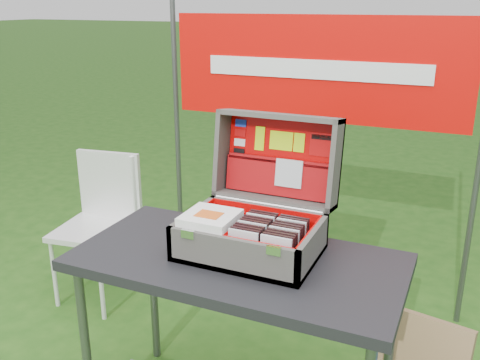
% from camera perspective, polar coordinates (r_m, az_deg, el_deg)
% --- Properties ---
extents(table, '(1.20, 0.60, 0.75)m').
position_cam_1_polar(table, '(2.16, -0.26, -17.11)').
color(table, black).
rests_on(table, ground).
extents(table_top, '(1.20, 0.60, 0.04)m').
position_cam_1_polar(table_top, '(1.98, -0.27, -8.73)').
color(table_top, black).
rests_on(table_top, ground).
extents(table_leg_fl, '(0.04, 0.04, 0.71)m').
position_cam_1_polar(table_leg_fl, '(2.26, -16.12, -16.88)').
color(table_leg_fl, '#59595B').
rests_on(table_leg_fl, ground).
extents(table_leg_bl, '(0.04, 0.04, 0.71)m').
position_cam_1_polar(table_leg_bl, '(2.58, -9.22, -11.57)').
color(table_leg_bl, '#59595B').
rests_on(table_leg_bl, ground).
extents(table_leg_br, '(0.04, 0.04, 0.71)m').
position_cam_1_polar(table_leg_br, '(2.25, 15.66, -16.94)').
color(table_leg_br, '#59595B').
rests_on(table_leg_br, ground).
extents(suitcase, '(0.49, 0.51, 0.47)m').
position_cam_1_polar(suitcase, '(1.95, 1.78, -0.94)').
color(suitcase, '#58564F').
rests_on(suitcase, table).
extents(suitcase_base_bottom, '(0.49, 0.35, 0.02)m').
position_cam_1_polar(suitcase_base_bottom, '(1.99, 1.06, -7.61)').
color(suitcase_base_bottom, '#58564F').
rests_on(suitcase_base_bottom, table_top).
extents(suitcase_base_wall_front, '(0.49, 0.02, 0.13)m').
position_cam_1_polar(suitcase_base_wall_front, '(1.83, -1.00, -8.12)').
color(suitcase_base_wall_front, '#58564F').
rests_on(suitcase_base_wall_front, table_top).
extents(suitcase_base_wall_back, '(0.49, 0.02, 0.13)m').
position_cam_1_polar(suitcase_base_wall_back, '(2.11, 2.84, -4.40)').
color(suitcase_base_wall_back, '#58564F').
rests_on(suitcase_base_wall_back, table_top).
extents(suitcase_base_wall_left, '(0.02, 0.35, 0.13)m').
position_cam_1_polar(suitcase_base_wall_left, '(2.06, -5.03, -4.99)').
color(suitcase_base_wall_left, '#58564F').
rests_on(suitcase_base_wall_left, table_top).
extents(suitcase_base_wall_right, '(0.02, 0.35, 0.13)m').
position_cam_1_polar(suitcase_base_wall_right, '(1.90, 7.73, -7.30)').
color(suitcase_base_wall_right, '#58564F').
rests_on(suitcase_base_wall_right, table_top).
extents(suitcase_liner_floor, '(0.45, 0.31, 0.01)m').
position_cam_1_polar(suitcase_liner_floor, '(1.99, 1.06, -7.28)').
color(suitcase_liner_floor, '#C10002').
rests_on(suitcase_liner_floor, suitcase_base_bottom).
extents(suitcase_latch_left, '(0.05, 0.01, 0.03)m').
position_cam_1_polar(suitcase_latch_left, '(1.86, -5.58, -5.77)').
color(suitcase_latch_left, silver).
rests_on(suitcase_latch_left, suitcase_base_wall_front).
extents(suitcase_latch_right, '(0.05, 0.01, 0.03)m').
position_cam_1_polar(suitcase_latch_right, '(1.74, 3.63, -7.54)').
color(suitcase_latch_right, silver).
rests_on(suitcase_latch_right, suitcase_base_wall_front).
extents(suitcase_hinge, '(0.44, 0.02, 0.02)m').
position_cam_1_polar(suitcase_hinge, '(2.09, 2.97, -2.64)').
color(suitcase_hinge, silver).
rests_on(suitcase_hinge, suitcase_base_wall_back).
extents(suitcase_lid_back, '(0.49, 0.07, 0.35)m').
position_cam_1_polar(suitcase_lid_back, '(2.17, 4.45, 2.48)').
color(suitcase_lid_back, '#58564F').
rests_on(suitcase_lid_back, suitcase_base_wall_back).
extents(suitcase_lid_rim_far, '(0.49, 0.13, 0.04)m').
position_cam_1_polar(suitcase_lid_rim_far, '(2.10, 4.28, 6.81)').
color(suitcase_lid_rim_far, '#58564F').
rests_on(suitcase_lid_rim_far, suitcase_lid_back).
extents(suitcase_lid_rim_near, '(0.49, 0.13, 0.04)m').
position_cam_1_polar(suitcase_lid_rim_near, '(2.15, 3.62, -2.06)').
color(suitcase_lid_rim_near, '#58564F').
rests_on(suitcase_lid_rim_near, suitcase_lid_back).
extents(suitcase_lid_rim_left, '(0.02, 0.18, 0.37)m').
position_cam_1_polar(suitcase_lid_rim_left, '(2.21, -1.84, 3.03)').
color(suitcase_lid_rim_left, '#58564F').
rests_on(suitcase_lid_rim_left, suitcase_lid_back).
extents(suitcase_lid_rim_right, '(0.02, 0.18, 0.37)m').
position_cam_1_polar(suitcase_lid_rim_right, '(2.06, 10.15, 1.55)').
color(suitcase_lid_rim_right, '#58564F').
rests_on(suitcase_lid_rim_right, suitcase_lid_back).
extents(suitcase_lid_liner, '(0.45, 0.05, 0.31)m').
position_cam_1_polar(suitcase_lid_liner, '(2.16, 4.34, 2.45)').
color(suitcase_lid_liner, '#C10002').
rests_on(suitcase_lid_liner, suitcase_lid_back).
extents(suitcase_liner_wall_front, '(0.45, 0.01, 0.11)m').
position_cam_1_polar(suitcase_liner_wall_front, '(1.84, -0.83, -7.69)').
color(suitcase_liner_wall_front, '#C10002').
rests_on(suitcase_liner_wall_front, suitcase_base_bottom).
extents(suitcase_liner_wall_back, '(0.45, 0.01, 0.11)m').
position_cam_1_polar(suitcase_liner_wall_back, '(2.09, 2.72, -4.28)').
color(suitcase_liner_wall_back, '#C10002').
rests_on(suitcase_liner_wall_back, suitcase_base_bottom).
extents(suitcase_liner_wall_left, '(0.01, 0.31, 0.11)m').
position_cam_1_polar(suitcase_liner_wall_left, '(2.05, -4.72, -4.80)').
color(suitcase_liner_wall_left, '#C10002').
rests_on(suitcase_liner_wall_left, suitcase_base_bottom).
extents(suitcase_liner_wall_right, '(0.01, 0.31, 0.11)m').
position_cam_1_polar(suitcase_liner_wall_right, '(1.89, 7.37, -6.97)').
color(suitcase_liner_wall_right, '#C10002').
rests_on(suitcase_liner_wall_right, suitcase_base_bottom).
extents(suitcase_lid_pocket, '(0.43, 0.05, 0.14)m').
position_cam_1_polar(suitcase_lid_pocket, '(2.16, 4.01, 0.26)').
color(suitcase_lid_pocket, '#9D0B0F').
rests_on(suitcase_lid_pocket, suitcase_lid_liner).
extents(suitcase_pocket_edge, '(0.42, 0.02, 0.02)m').
position_cam_1_polar(suitcase_pocket_edge, '(2.14, 4.09, 2.09)').
color(suitcase_pocket_edge, '#9D0B0F').
rests_on(suitcase_pocket_edge, suitcase_lid_pocket).
extents(suitcase_pocket_cd, '(0.11, 0.03, 0.11)m').
position_cam_1_polar(suitcase_pocket_cd, '(2.12, 5.24, 0.71)').
color(suitcase_pocket_cd, silver).
rests_on(suitcase_pocket_cd, suitcase_lid_pocket).
extents(lid_sticker_cc_a, '(0.05, 0.01, 0.03)m').
position_cam_1_polar(lid_sticker_cc_a, '(2.21, 0.09, 6.09)').
color(lid_sticker_cc_a, '#1933B2').
rests_on(lid_sticker_cc_a, suitcase_lid_liner).
extents(lid_sticker_cc_b, '(0.05, 0.01, 0.03)m').
position_cam_1_polar(lid_sticker_cc_b, '(2.21, 0.03, 5.06)').
color(lid_sticker_cc_b, '#B80809').
rests_on(lid_sticker_cc_b, suitcase_lid_liner).
extents(lid_sticker_cc_c, '(0.05, 0.01, 0.03)m').
position_cam_1_polar(lid_sticker_cc_c, '(2.22, -0.04, 4.04)').
color(lid_sticker_cc_c, white).
rests_on(lid_sticker_cc_c, suitcase_lid_liner).
extents(lid_sticker_cc_d, '(0.05, 0.01, 0.03)m').
position_cam_1_polar(lid_sticker_cc_d, '(2.22, -0.10, 3.01)').
color(lid_sticker_cc_d, black).
rests_on(lid_sticker_cc_d, suitcase_lid_liner).
extents(lid_card_neon_tall, '(0.04, 0.02, 0.10)m').
position_cam_1_polar(lid_card_neon_tall, '(2.18, 2.12, 4.45)').
color(lid_card_neon_tall, '#C0EA0D').
rests_on(lid_card_neon_tall, suitcase_lid_liner).
extents(lid_card_neon_main, '(0.10, 0.01, 0.07)m').
position_cam_1_polar(lid_card_neon_main, '(2.15, 4.42, 4.19)').
color(lid_card_neon_main, '#C0EA0D').
rests_on(lid_card_neon_main, suitcase_lid_liner).
extents(lid_card_neon_small, '(0.04, 0.01, 0.07)m').
position_cam_1_polar(lid_card_neon_small, '(2.13, 6.32, 3.98)').
color(lid_card_neon_small, '#C0EA0D').
rests_on(lid_card_neon_small, suitcase_lid_liner).
extents(lid_sticker_band, '(0.09, 0.02, 0.09)m').
position_cam_1_polar(lid_sticker_band, '(2.10, 8.61, 3.71)').
color(lid_sticker_band, '#B80809').
rests_on(lid_sticker_band, suitcase_lid_liner).
extents(lid_sticker_band_bar, '(0.08, 0.01, 0.02)m').
position_cam_1_polar(lid_sticker_band_bar, '(2.10, 8.69, 4.52)').
color(lid_sticker_band_bar, black).
rests_on(lid_sticker_band_bar, suitcase_lid_liner).
extents(cd_left_0, '(0.11, 0.01, 0.13)m').
position_cam_1_polar(cd_left_0, '(1.84, 0.34, -7.24)').
color(cd_left_0, silver).
rests_on(cd_left_0, suitcase_liner_floor).
extents(cd_left_1, '(0.11, 0.01, 0.13)m').
position_cam_1_polar(cd_left_1, '(1.85, 0.58, -7.00)').
color(cd_left_1, black).
rests_on(cd_left_1, suitcase_liner_floor).
extents(cd_left_2, '(0.11, 0.01, 0.13)m').
position_cam_1_polar(cd_left_2, '(1.87, 0.82, -6.77)').
color(cd_left_2, black).
rests_on(cd_left_2, suitcase_liner_floor).
extents(cd_left_3, '(0.11, 0.01, 0.13)m').
position_cam_1_polar(cd_left_3, '(1.88, 1.06, -6.54)').
color(cd_left_3, black).
rests_on(cd_left_3, suitcase_liner_floor).
extents(cd_left_4, '(0.11, 0.01, 0.13)m').
position_cam_1_polar(cd_left_4, '(1.90, 1.29, -6.31)').
color(cd_left_4, silver).
rests_on(cd_left_4, suitcase_liner_floor).
extents(cd_left_5, '(0.11, 0.01, 0.13)m').
position_cam_1_polar(cd_left_5, '(1.92, 1.51, -6.09)').
color(cd_left_5, black).
rests_on(cd_left_5, suitcase_liner_floor).
extents(cd_left_6, '(0.11, 0.01, 0.13)m').
position_cam_1_polar(cd_left_6, '(1.93, 1.74, -5.87)').
color(cd_left_6, black).
rests_on(cd_left_6, suitcase_liner_floor).
extents(cd_left_7, '(0.11, 0.01, 0.13)m').
position_cam_1_polar(cd_left_7, '(1.95, 1.95, -5.66)').
color(cd_left_7, black).
rests_on(cd_left_7, suitcase_liner_floor).
extents(cd_left_8, '(0.11, 0.01, 0.13)m').
position_cam_1_polar(cd_left_8, '(1.97, 2.17, -5.44)').
color(cd_left_8, silver).
rests_on(cd_left_8, suitcase_liner_floor).
extents(cd_left_9, '(0.11, 0.01, 0.13)m').
position_cam_1_polar(cd_left_9, '(1.98, 2.38, -5.24)').
color(cd_left_9, black).
rests_on(cd_left_9, suitcase_liner_floor).
extents(cd_left_10, '(0.11, 0.01, 0.13)m').
position_cam_1_polar(cd_left_10, '(2.00, 2.59, -5.03)').
color(cd_left_10, black).
rests_on(cd_left_10, suitcase_liner_floor).
extents(cd_right_0, '(0.11, 0.01, 0.13)m').
position_cam_1_polar(cd_right_0, '(1.80, 3.85, -7.90)').
color(cd_right_0, silver).
rests_on(cd_right_0, suitcase_liner_floor).
extents(cd_right_1, '(0.11, 0.01, 0.13)m').
position_cam_1_polar(cd_right_1, '(1.81, 4.06, -7.65)').
color(cd_right_1, black).
rests_on(cd_right_1, suitcase_liner_floor).
extents(cd_right_2, '(0.11, 0.01, 0.13)m').
position_cam_1_polar(cd_right_2, '(1.83, 4.28, -7.40)').
color(cd_right_2, black).
rests_on(cd_right_2, suitcase_liner_floor).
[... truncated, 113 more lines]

